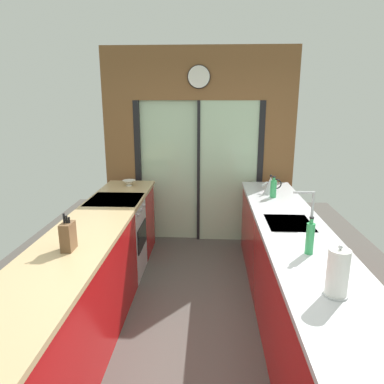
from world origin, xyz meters
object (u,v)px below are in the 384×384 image
object	(u,v)px
knife_block	(68,236)
kettle	(271,185)
soap_bottle_near	(310,238)
oven_range	(117,237)
mixing_bowl	(129,183)
soap_bottle_far	(273,188)
paper_towel_roll	(338,273)

from	to	relation	value
knife_block	kettle	distance (m)	2.52
knife_block	soap_bottle_near	size ratio (longest dim) A/B	1.01
oven_range	knife_block	xyz separation A→B (m)	(0.02, -1.39, 0.57)
mixing_bowl	kettle	world-z (taller)	kettle
kettle	soap_bottle_far	xyz separation A→B (m)	(-0.00, -0.21, 0.01)
mixing_bowl	soap_bottle_near	bearing A→B (deg)	-48.50
oven_range	paper_towel_roll	distance (m)	2.72
oven_range	soap_bottle_near	bearing A→B (deg)	-37.31
oven_range	soap_bottle_near	distance (m)	2.34
kettle	soap_bottle_far	world-z (taller)	soap_bottle_far
mixing_bowl	kettle	size ratio (longest dim) A/B	0.72
oven_range	mixing_bowl	distance (m)	0.82
oven_range	paper_towel_roll	xyz separation A→B (m)	(1.80, -1.94, 0.61)
knife_block	soap_bottle_far	world-z (taller)	knife_block
mixing_bowl	knife_block	xyz separation A→B (m)	(-0.00, -2.04, 0.07)
knife_block	soap_bottle_near	bearing A→B (deg)	0.77
knife_block	mixing_bowl	bearing A→B (deg)	90.00
knife_block	soap_bottle_far	size ratio (longest dim) A/B	1.16
kettle	knife_block	bearing A→B (deg)	-135.13
knife_block	kettle	xyz separation A→B (m)	(1.78, 1.77, -0.01)
soap_bottle_near	soap_bottle_far	size ratio (longest dim) A/B	1.15
mixing_bowl	kettle	distance (m)	1.80
mixing_bowl	soap_bottle_far	distance (m)	1.84
paper_towel_roll	soap_bottle_far	bearing A→B (deg)	90.00
oven_range	knife_block	distance (m)	1.51
soap_bottle_far	paper_towel_roll	world-z (taller)	paper_towel_roll
kettle	mixing_bowl	bearing A→B (deg)	171.68
kettle	soap_bottle_near	bearing A→B (deg)	-90.09
soap_bottle_far	soap_bottle_near	bearing A→B (deg)	-90.00
knife_block	soap_bottle_near	xyz separation A→B (m)	(1.78, 0.02, 0.01)
mixing_bowl	knife_block	size ratio (longest dim) A/B	0.60
kettle	oven_range	bearing A→B (deg)	-168.07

